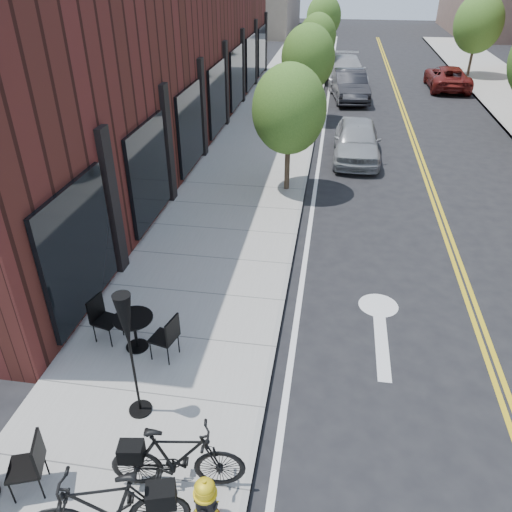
{
  "coord_description": "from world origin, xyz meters",
  "views": [
    {
      "loc": [
        0.75,
        -5.66,
        6.48
      ],
      "look_at": [
        -0.67,
        3.28,
        1.0
      ],
      "focal_mm": 35.0,
      "sensor_mm": 36.0,
      "label": 1
    }
  ],
  "objects_px": {
    "bicycle_right": "(178,459)",
    "bistro_set_c": "(134,328)",
    "bicycle_left": "(107,510)",
    "patio_umbrella": "(127,331)",
    "parked_car_c": "(346,71)",
    "parked_car_b": "(349,85)",
    "parked_car_a": "(357,140)",
    "fire_hydrant": "(206,502)",
    "parked_car_far": "(447,77)"
  },
  "relations": [
    {
      "from": "bicycle_right",
      "to": "bistro_set_c",
      "type": "xyz_separation_m",
      "value": [
        -1.62,
        2.64,
        -0.09
      ]
    },
    {
      "from": "bicycle_left",
      "to": "patio_umbrella",
      "type": "distance_m",
      "value": 2.33
    },
    {
      "from": "bistro_set_c",
      "to": "parked_car_c",
      "type": "distance_m",
      "value": 23.94
    },
    {
      "from": "bicycle_left",
      "to": "parked_car_c",
      "type": "height_order",
      "value": "parked_car_c"
    },
    {
      "from": "bicycle_left",
      "to": "bistro_set_c",
      "type": "bearing_deg",
      "value": 179.09
    },
    {
      "from": "bicycle_right",
      "to": "parked_car_c",
      "type": "distance_m",
      "value": 26.37
    },
    {
      "from": "patio_umbrella",
      "to": "parked_car_b",
      "type": "distance_m",
      "value": 21.94
    },
    {
      "from": "bistro_set_c",
      "to": "patio_umbrella",
      "type": "height_order",
      "value": "patio_umbrella"
    },
    {
      "from": "bistro_set_c",
      "to": "parked_car_b",
      "type": "distance_m",
      "value": 20.59
    },
    {
      "from": "patio_umbrella",
      "to": "parked_car_a",
      "type": "distance_m",
      "value": 13.35
    },
    {
      "from": "bicycle_left",
      "to": "parked_car_a",
      "type": "distance_m",
      "value": 15.19
    },
    {
      "from": "bistro_set_c",
      "to": "patio_umbrella",
      "type": "bearing_deg",
      "value": -53.74
    },
    {
      "from": "fire_hydrant",
      "to": "patio_umbrella",
      "type": "height_order",
      "value": "patio_umbrella"
    },
    {
      "from": "bicycle_left",
      "to": "patio_umbrella",
      "type": "bearing_deg",
      "value": 174.24
    },
    {
      "from": "parked_car_far",
      "to": "parked_car_a",
      "type": "bearing_deg",
      "value": 66.98
    },
    {
      "from": "bicycle_right",
      "to": "parked_car_b",
      "type": "distance_m",
      "value": 22.96
    },
    {
      "from": "fire_hydrant",
      "to": "bistro_set_c",
      "type": "xyz_separation_m",
      "value": [
        -2.12,
        3.08,
        0.07
      ]
    },
    {
      "from": "parked_car_b",
      "to": "parked_car_far",
      "type": "height_order",
      "value": "parked_car_b"
    },
    {
      "from": "patio_umbrella",
      "to": "parked_car_far",
      "type": "bearing_deg",
      "value": 70.67
    },
    {
      "from": "parked_car_b",
      "to": "parked_car_far",
      "type": "bearing_deg",
      "value": 23.68
    },
    {
      "from": "parked_car_c",
      "to": "parked_car_b",
      "type": "bearing_deg",
      "value": -91.31
    },
    {
      "from": "bicycle_left",
      "to": "bicycle_right",
      "type": "height_order",
      "value": "bicycle_left"
    },
    {
      "from": "parked_car_b",
      "to": "parked_car_a",
      "type": "bearing_deg",
      "value": -96.21
    },
    {
      "from": "patio_umbrella",
      "to": "parked_car_a",
      "type": "xyz_separation_m",
      "value": [
        3.6,
        12.81,
        -1.07
      ]
    },
    {
      "from": "fire_hydrant",
      "to": "parked_car_a",
      "type": "bearing_deg",
      "value": 94.7
    },
    {
      "from": "parked_car_b",
      "to": "parked_car_c",
      "type": "distance_m",
      "value": 3.45
    },
    {
      "from": "bicycle_left",
      "to": "parked_car_a",
      "type": "height_order",
      "value": "parked_car_a"
    },
    {
      "from": "bicycle_left",
      "to": "parked_car_a",
      "type": "xyz_separation_m",
      "value": [
        3.2,
        14.85,
        -0.02
      ]
    },
    {
      "from": "bicycle_right",
      "to": "parked_car_far",
      "type": "relative_size",
      "value": 0.41
    },
    {
      "from": "fire_hydrant",
      "to": "bistro_set_c",
      "type": "distance_m",
      "value": 3.74
    },
    {
      "from": "bistro_set_c",
      "to": "parked_car_far",
      "type": "relative_size",
      "value": 0.39
    },
    {
      "from": "parked_car_a",
      "to": "bicycle_right",
      "type": "bearing_deg",
      "value": -100.38
    },
    {
      "from": "parked_car_c",
      "to": "patio_umbrella",
      "type": "bearing_deg",
      "value": -101.7
    },
    {
      "from": "bicycle_left",
      "to": "bistro_set_c",
      "type": "distance_m",
      "value": 3.64
    },
    {
      "from": "bistro_set_c",
      "to": "parked_car_b",
      "type": "relative_size",
      "value": 0.39
    },
    {
      "from": "bistro_set_c",
      "to": "parked_car_a",
      "type": "bearing_deg",
      "value": 83.55
    },
    {
      "from": "bicycle_right",
      "to": "parked_car_b",
      "type": "height_order",
      "value": "parked_car_b"
    },
    {
      "from": "fire_hydrant",
      "to": "bistro_set_c",
      "type": "height_order",
      "value": "bistro_set_c"
    },
    {
      "from": "fire_hydrant",
      "to": "parked_car_c",
      "type": "distance_m",
      "value": 26.78
    },
    {
      "from": "parked_car_c",
      "to": "parked_car_far",
      "type": "height_order",
      "value": "parked_car_c"
    },
    {
      "from": "bistro_set_c",
      "to": "fire_hydrant",
      "type": "bearing_deg",
      "value": -41.66
    },
    {
      "from": "bicycle_left",
      "to": "parked_car_b",
      "type": "distance_m",
      "value": 23.88
    },
    {
      "from": "parked_car_b",
      "to": "parked_car_far",
      "type": "relative_size",
      "value": 0.99
    },
    {
      "from": "fire_hydrant",
      "to": "parked_car_far",
      "type": "height_order",
      "value": "parked_car_far"
    },
    {
      "from": "fire_hydrant",
      "to": "bicycle_right",
      "type": "distance_m",
      "value": 0.68
    },
    {
      "from": "patio_umbrella",
      "to": "parked_car_c",
      "type": "relative_size",
      "value": 0.44
    },
    {
      "from": "bistro_set_c",
      "to": "parked_car_c",
      "type": "height_order",
      "value": "parked_car_c"
    },
    {
      "from": "parked_car_a",
      "to": "bicycle_left",
      "type": "bearing_deg",
      "value": -102.09
    },
    {
      "from": "parked_car_c",
      "to": "bistro_set_c",
      "type": "bearing_deg",
      "value": -103.56
    },
    {
      "from": "parked_car_far",
      "to": "bicycle_right",
      "type": "bearing_deg",
      "value": 73.48
    }
  ]
}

